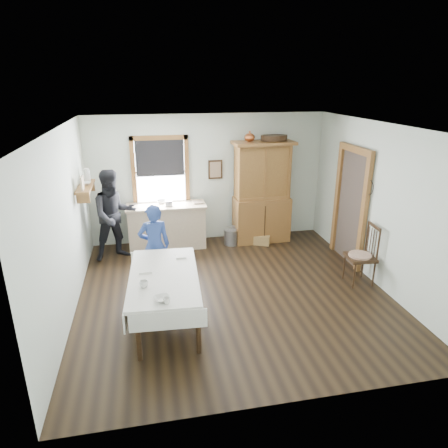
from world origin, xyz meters
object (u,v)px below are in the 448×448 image
(wicker_basket, at_px, (262,240))
(woman_blue, at_px, (155,249))
(dining_table, at_px, (165,298))
(spindle_chair, at_px, (361,254))
(pail, at_px, (231,237))
(figure_dark, at_px, (114,218))
(work_counter, at_px, (167,226))
(china_hutch, at_px, (262,193))

(wicker_basket, bearing_deg, woman_blue, -148.56)
(dining_table, height_order, spindle_chair, spindle_chair)
(woman_blue, bearing_deg, pail, -141.77)
(pail, bearing_deg, woman_blue, -137.13)
(spindle_chair, bearing_deg, figure_dark, 160.00)
(pail, height_order, woman_blue, woman_blue)
(wicker_basket, bearing_deg, work_counter, 172.74)
(work_counter, bearing_deg, china_hutch, 0.33)
(spindle_chair, height_order, woman_blue, woman_blue)
(dining_table, relative_size, pail, 5.65)
(work_counter, height_order, china_hutch, china_hutch)
(dining_table, relative_size, wicker_basket, 5.65)
(pail, bearing_deg, china_hutch, 9.72)
(spindle_chair, relative_size, pail, 3.20)
(dining_table, bearing_deg, figure_dark, 108.27)
(wicker_basket, height_order, woman_blue, woman_blue)
(wicker_basket, relative_size, figure_dark, 0.20)
(pail, relative_size, wicker_basket, 1.00)
(china_hutch, height_order, spindle_chair, china_hutch)
(work_counter, relative_size, dining_table, 0.86)
(spindle_chair, distance_m, figure_dark, 4.58)
(work_counter, height_order, pail, work_counter)
(work_counter, height_order, spindle_chair, spindle_chair)
(dining_table, distance_m, pail, 3.09)
(work_counter, distance_m, pail, 1.39)
(dining_table, xyz_separation_m, figure_dark, (-0.80, 2.43, 0.45))
(work_counter, xyz_separation_m, woman_blue, (-0.30, -1.66, 0.21))
(work_counter, bearing_deg, woman_blue, -99.68)
(china_hutch, bearing_deg, dining_table, -130.91)
(wicker_basket, bearing_deg, pail, 168.77)
(work_counter, bearing_deg, dining_table, -93.76)
(pail, relative_size, figure_dark, 0.20)
(china_hutch, relative_size, figure_dark, 1.32)
(pail, xyz_separation_m, wicker_basket, (0.64, -0.13, -0.07))
(work_counter, xyz_separation_m, dining_table, (-0.21, -2.79, -0.09))
(china_hutch, relative_size, woman_blue, 1.61)
(pail, distance_m, woman_blue, 2.31)
(wicker_basket, height_order, figure_dark, figure_dark)
(spindle_chair, relative_size, figure_dark, 0.65)
(work_counter, height_order, dining_table, work_counter)
(work_counter, relative_size, wicker_basket, 4.88)
(china_hutch, bearing_deg, wicker_basket, -102.18)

